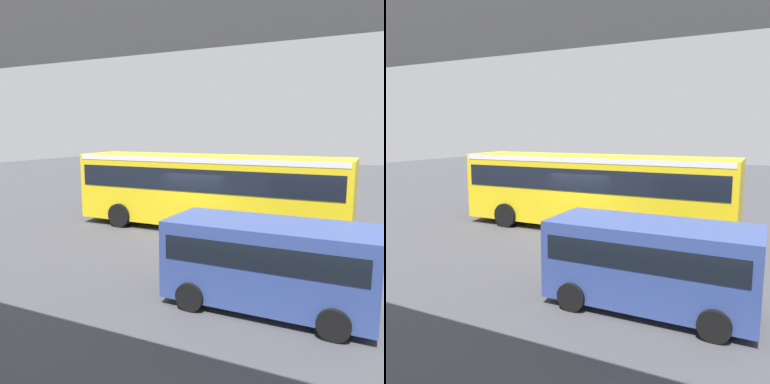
{
  "view_description": "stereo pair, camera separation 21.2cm",
  "coord_description": "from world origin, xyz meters",
  "views": [
    {
      "loc": [
        -6.55,
        14.33,
        4.13
      ],
      "look_at": [
        0.54,
        -0.67,
        1.6
      ],
      "focal_mm": 36.99,
      "sensor_mm": 36.0,
      "label": 1
    },
    {
      "loc": [
        -6.74,
        14.24,
        4.13
      ],
      "look_at": [
        0.54,
        -0.67,
        1.6
      ],
      "focal_mm": 36.99,
      "sensor_mm": 36.0,
      "label": 2
    }
  ],
  "objects": [
    {
      "name": "traffic_sign",
      "position": [
        3.53,
        -3.13,
        1.89
      ],
      "size": [
        0.08,
        0.6,
        2.8
      ],
      "color": "slate",
      "rests_on": "ground"
    },
    {
      "name": "lane_dash_centre",
      "position": [
        4.0,
        -2.4,
        0.0
      ],
      "size": [
        2.0,
        0.2,
        0.01
      ],
      "primitive_type": "cube",
      "color": "silver",
      "rests_on": "ground"
    },
    {
      "name": "parked_van",
      "position": [
        -4.37,
        5.5,
        1.18
      ],
      "size": [
        4.8,
        2.17,
        2.05
      ],
      "color": "#33478C",
      "rests_on": "ground"
    },
    {
      "name": "pedestrian",
      "position": [
        8.2,
        -3.28,
        0.89
      ],
      "size": [
        0.38,
        0.38,
        1.79
      ],
      "color": "#2D2D38",
      "rests_on": "ground"
    },
    {
      "name": "ground",
      "position": [
        0.0,
        0.0,
        0.0
      ],
      "size": [
        80.0,
        80.0,
        0.0
      ],
      "primitive_type": "plane",
      "color": "#424247"
    },
    {
      "name": "lane_dash_leftmost",
      "position": [
        -4.0,
        -2.4,
        0.0
      ],
      "size": [
        2.0,
        0.2,
        0.01
      ],
      "primitive_type": "cube",
      "color": "silver",
      "rests_on": "ground"
    },
    {
      "name": "lane_dash_left",
      "position": [
        0.0,
        -2.4,
        0.0
      ],
      "size": [
        2.0,
        0.2,
        0.01
      ],
      "primitive_type": "cube",
      "color": "silver",
      "rests_on": "ground"
    },
    {
      "name": "city_bus",
      "position": [
        -0.13,
        -0.89,
        1.88
      ],
      "size": [
        11.54,
        2.85,
        3.15
      ],
      "color": "yellow",
      "rests_on": "ground"
    }
  ]
}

